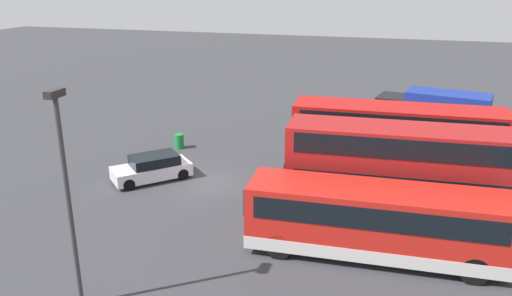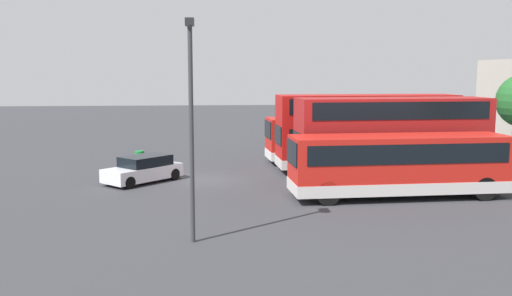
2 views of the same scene
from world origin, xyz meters
name	(u,v)px [view 1 (image 1 of 2)]	position (x,y,z in m)	size (l,w,h in m)	color
ground_plane	(209,183)	(0.00, 0.00, 0.00)	(140.00, 140.00, 0.00)	#38383D
bus_single_deck_near_end	(388,141)	(-5.33, 9.25, 1.62)	(3.16, 10.40, 2.95)	red
bus_double_decker_second	(396,146)	(-2.04, 9.74, 2.45)	(2.95, 10.81, 4.55)	#B71411
bus_double_decker_third	(400,172)	(1.75, 10.03, 2.45)	(3.13, 10.36, 4.55)	#A51919
bus_single_deck_fourth	(375,220)	(5.21, 9.23, 1.62)	(3.00, 10.38, 2.95)	red
box_truck_blue	(434,112)	(-12.57, 12.06, 1.71)	(3.93, 7.85, 3.20)	navy
car_hatchback_silver	(152,168)	(0.41, -3.18, 0.70)	(4.29, 4.27, 1.43)	silver
lamp_post_tall	(67,186)	(11.39, -0.29, 4.50)	(0.70, 0.30, 7.66)	#38383D
waste_bin_yellow	(179,141)	(-5.01, -4.02, 0.47)	(0.60, 0.60, 0.95)	#197F33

